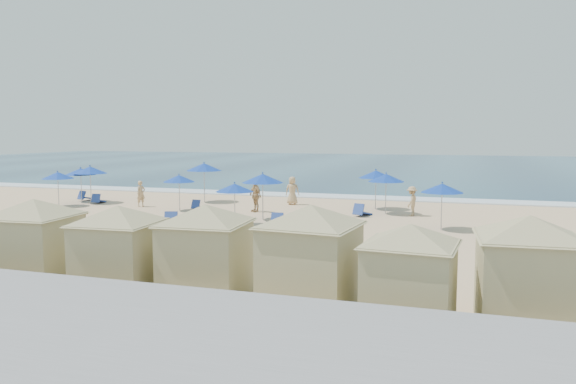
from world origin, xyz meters
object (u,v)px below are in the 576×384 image
at_px(umbrella_5, 263,178).
at_px(umbrella_6, 235,188).
at_px(cabana_3, 206,239).
at_px(trash_bin, 293,248).
at_px(cabana_2, 118,238).
at_px(umbrella_8, 386,178).
at_px(umbrella_0, 81,172).
at_px(umbrella_3, 204,167).
at_px(umbrella_9, 442,188).
at_px(cabana_5, 410,262).
at_px(cabana_1, 35,231).
at_px(cabana_4, 310,243).
at_px(cabana_6, 529,258).
at_px(beachgoer_2, 412,201).
at_px(beachgoer_3, 292,191).
at_px(umbrella_2, 90,170).
at_px(umbrella_4, 179,179).
at_px(beachgoer_0, 141,194).
at_px(umbrella_1, 58,175).
at_px(beachgoer_1, 255,195).
at_px(umbrella_7, 376,174).

bearing_deg(umbrella_5, umbrella_6, -105.98).
bearing_deg(cabana_3, trash_bin, 81.58).
bearing_deg(trash_bin, umbrella_6, 112.72).
relative_size(trash_bin, cabana_2, 0.16).
bearing_deg(umbrella_8, umbrella_0, -178.54).
xyz_separation_m(umbrella_3, umbrella_9, (15.20, -6.20, -0.34)).
relative_size(cabana_5, umbrella_5, 1.71).
bearing_deg(cabana_3, umbrella_9, 67.26).
height_order(trash_bin, cabana_5, cabana_5).
distance_m(cabana_1, cabana_4, 8.25).
bearing_deg(cabana_6, cabana_3, 179.86).
xyz_separation_m(beachgoer_2, beachgoer_3, (-7.60, 2.56, 0.08)).
bearing_deg(cabana_3, cabana_4, -0.47).
distance_m(cabana_4, umbrella_2, 25.53).
distance_m(cabana_3, umbrella_4, 17.83).
bearing_deg(umbrella_0, umbrella_8, 1.46).
bearing_deg(umbrella_8, cabana_1, -113.03).
distance_m(umbrella_2, umbrella_6, 13.41).
distance_m(trash_bin, cabana_5, 7.69).
relative_size(cabana_1, umbrella_0, 1.98).
bearing_deg(cabana_5, beachgoer_3, 114.42).
distance_m(umbrella_2, beachgoer_2, 20.21).
bearing_deg(trash_bin, beachgoer_3, 91.32).
height_order(cabana_3, umbrella_0, cabana_3).
relative_size(cabana_3, beachgoer_0, 2.84).
xyz_separation_m(trash_bin, umbrella_6, (-4.86, 5.98, 1.48)).
bearing_deg(umbrella_8, cabana_5, -80.20).
relative_size(cabana_5, beachgoer_0, 2.66).
bearing_deg(umbrella_9, umbrella_1, 176.33).
distance_m(umbrella_0, beachgoer_0, 5.38).
relative_size(umbrella_2, umbrella_4, 1.14).
xyz_separation_m(umbrella_9, beachgoer_1, (-10.37, 2.90, -1.01)).
height_order(umbrella_2, beachgoer_1, umbrella_2).
bearing_deg(umbrella_0, umbrella_4, -12.45).
bearing_deg(beachgoer_3, umbrella_1, 11.22).
distance_m(cabana_2, umbrella_5, 13.95).
bearing_deg(umbrella_6, cabana_5, -51.47).
bearing_deg(cabana_3, umbrella_7, 85.62).
xyz_separation_m(umbrella_5, umbrella_7, (4.91, 5.80, -0.08)).
bearing_deg(umbrella_7, umbrella_6, -124.73).
relative_size(cabana_5, umbrella_0, 1.86).
bearing_deg(cabana_6, umbrella_5, 130.20).
relative_size(beachgoer_2, beachgoer_3, 0.91).
relative_size(cabana_4, umbrella_3, 1.78).
distance_m(cabana_1, umbrella_5, 14.07).
height_order(umbrella_7, beachgoer_3, umbrella_7).
distance_m(umbrella_3, umbrella_9, 16.42).
bearing_deg(cabana_2, beachgoer_0, 120.86).
height_order(umbrella_8, beachgoer_1, umbrella_8).
relative_size(cabana_4, umbrella_6, 2.21).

